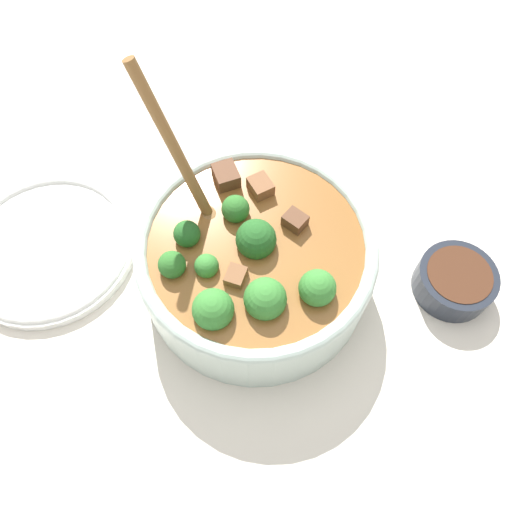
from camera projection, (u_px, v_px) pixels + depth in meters
ground_plane at (256, 279)px, 0.61m from camera, size 4.00×4.00×0.00m
stew_bowl at (255, 259)px, 0.56m from camera, size 0.27×0.26×0.26m
condiment_bowl at (455, 280)px, 0.59m from camera, size 0.09×0.09×0.04m
empty_plate at (48, 246)px, 0.62m from camera, size 0.22×0.22×0.02m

